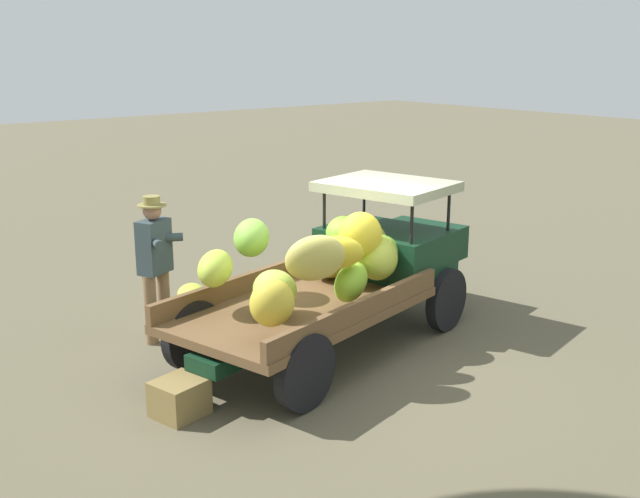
{
  "coord_description": "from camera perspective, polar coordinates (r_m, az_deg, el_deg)",
  "views": [
    {
      "loc": [
        -5.4,
        -6.31,
        3.49
      ],
      "look_at": [
        -0.13,
        0.24,
        1.25
      ],
      "focal_mm": 43.14,
      "sensor_mm": 36.0,
      "label": 1
    }
  ],
  "objects": [
    {
      "name": "ground_plane",
      "position": [
        9.01,
        1.65,
        -7.88
      ],
      "size": [
        60.0,
        60.0,
        0.0
      ],
      "primitive_type": "plane",
      "color": "brown"
    },
    {
      "name": "truck",
      "position": [
        9.16,
        2.21,
        -1.21
      ],
      "size": [
        4.65,
        2.54,
        1.84
      ],
      "rotation": [
        0.0,
        0.0,
        0.23
      ],
      "color": "#10321D",
      "rests_on": "ground"
    },
    {
      "name": "farmer",
      "position": [
        9.33,
        -12.12,
        -0.78
      ],
      "size": [
        0.57,
        0.53,
        1.79
      ],
      "rotation": [
        0.0,
        0.0,
        -1.14
      ],
      "color": "olive",
      "rests_on": "ground"
    },
    {
      "name": "wooden_crate",
      "position": [
        7.7,
        -10.38,
        -10.81
      ],
      "size": [
        0.55,
        0.52,
        0.36
      ],
      "primitive_type": "cube",
      "rotation": [
        0.0,
        0.0,
        0.23
      ],
      "color": "olive",
      "rests_on": "ground"
    },
    {
      "name": "loose_banana_bunch",
      "position": [
        10.75,
        -9.44,
        -3.4
      ],
      "size": [
        0.64,
        0.75,
        0.3
      ],
      "primitive_type": "ellipsoid",
      "rotation": [
        0.0,
        -0.01,
        1.15
      ],
      "color": "#BEC83C",
      "rests_on": "ground"
    }
  ]
}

